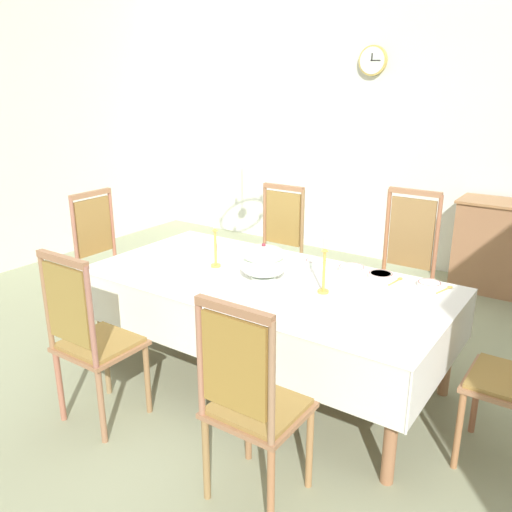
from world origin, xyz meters
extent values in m
cube|color=#979E7B|center=(0.00, 0.00, -0.02)|extent=(7.12, 5.85, 0.04)
cube|color=silver|center=(0.00, 2.97, 1.78)|extent=(7.12, 0.08, 3.55)
cylinder|color=#A07646|center=(-1.10, -0.51, 0.36)|extent=(0.07, 0.07, 0.71)
cylinder|color=#A06947|center=(1.10, -0.51, 0.36)|extent=(0.07, 0.07, 0.71)
cylinder|color=#98684E|center=(-1.10, 0.49, 0.36)|extent=(0.07, 0.07, 0.71)
cylinder|color=#9F6E4C|center=(1.10, 0.49, 0.36)|extent=(0.07, 0.07, 0.71)
cube|color=#A66D4E|center=(0.00, -0.01, 0.67)|extent=(2.27, 1.08, 0.08)
cube|color=#A2704D|center=(0.00, -0.01, 0.73)|extent=(2.39, 1.20, 0.03)
cube|color=white|center=(0.00, -0.01, 0.74)|extent=(2.41, 1.22, 0.00)
cube|color=white|center=(0.00, -0.61, 0.57)|extent=(2.41, 0.00, 0.34)
cube|color=white|center=(0.00, 0.60, 0.57)|extent=(2.41, 0.00, 0.34)
cube|color=white|center=(-1.20, -0.01, 0.57)|extent=(0.00, 1.22, 0.34)
cube|color=white|center=(1.20, -0.01, 0.57)|extent=(0.00, 1.22, 0.34)
cylinder|color=#997A50|center=(-0.76, -0.77, 0.24)|extent=(0.04, 0.04, 0.47)
cylinder|color=#997047|center=(-0.38, -0.77, 0.24)|extent=(0.04, 0.04, 0.47)
cylinder|color=#A96750|center=(-0.76, -1.13, 0.24)|extent=(0.04, 0.04, 0.47)
cylinder|color=#9C6E4E|center=(-0.38, -1.13, 0.24)|extent=(0.04, 0.04, 0.47)
cube|color=#A2704D|center=(-0.57, -0.95, 0.49)|extent=(0.44, 0.42, 0.03)
cube|color=olive|center=(-0.57, -0.95, 0.51)|extent=(0.40, 0.38, 0.02)
cylinder|color=#9F724E|center=(-0.76, -1.14, 0.79)|extent=(0.03, 0.03, 0.59)
cylinder|color=#9E6756|center=(-0.37, -1.14, 0.79)|extent=(0.03, 0.03, 0.59)
cube|color=olive|center=(-0.57, -1.14, 0.82)|extent=(0.34, 0.02, 0.45)
cube|color=#A2704D|center=(-0.57, -1.14, 1.09)|extent=(0.40, 0.04, 0.04)
cylinder|color=#A1774D|center=(-0.38, 0.75, 0.24)|extent=(0.04, 0.04, 0.47)
cylinder|color=#9F7657|center=(-0.76, 0.75, 0.24)|extent=(0.04, 0.04, 0.47)
cylinder|color=#A2704B|center=(-0.38, 1.11, 0.24)|extent=(0.04, 0.04, 0.47)
cylinder|color=#A97655|center=(-0.76, 1.11, 0.24)|extent=(0.04, 0.04, 0.47)
cube|color=#A2704D|center=(-0.57, 0.93, 0.49)|extent=(0.44, 0.42, 0.03)
cube|color=olive|center=(-0.57, 0.93, 0.51)|extent=(0.40, 0.38, 0.02)
cylinder|color=#99764B|center=(-0.37, 1.12, 0.81)|extent=(0.03, 0.03, 0.62)
cylinder|color=#A06F4B|center=(-0.76, 1.12, 0.81)|extent=(0.03, 0.03, 0.62)
cube|color=olive|center=(-0.57, 1.12, 0.84)|extent=(0.34, 0.02, 0.47)
cube|color=#A2704D|center=(-0.57, 1.12, 1.12)|extent=(0.40, 0.04, 0.04)
cylinder|color=#9E6D47|center=(0.39, -0.77, 0.24)|extent=(0.04, 0.04, 0.47)
cylinder|color=#A8784A|center=(0.77, -0.77, 0.24)|extent=(0.04, 0.04, 0.47)
cylinder|color=#9C7748|center=(0.39, -1.13, 0.24)|extent=(0.04, 0.04, 0.47)
cylinder|color=#A96F48|center=(0.77, -1.13, 0.24)|extent=(0.04, 0.04, 0.47)
cube|color=#A2704D|center=(0.58, -0.95, 0.49)|extent=(0.44, 0.42, 0.03)
cube|color=olive|center=(0.58, -0.95, 0.51)|extent=(0.40, 0.38, 0.02)
cylinder|color=#A97357|center=(0.39, -1.14, 0.79)|extent=(0.03, 0.03, 0.59)
cylinder|color=#9F7756|center=(0.78, -1.14, 0.79)|extent=(0.03, 0.03, 0.59)
cube|color=olive|center=(0.58, -1.14, 0.82)|extent=(0.34, 0.02, 0.45)
cube|color=#A2704D|center=(0.58, -1.14, 1.09)|extent=(0.40, 0.04, 0.04)
cylinder|color=#997A47|center=(0.77, 0.75, 0.24)|extent=(0.04, 0.04, 0.47)
cylinder|color=#99794F|center=(0.39, 0.75, 0.24)|extent=(0.04, 0.04, 0.47)
cylinder|color=#9A6C47|center=(0.77, 1.11, 0.24)|extent=(0.04, 0.04, 0.47)
cylinder|color=#987555|center=(0.39, 1.11, 0.24)|extent=(0.04, 0.04, 0.47)
cube|color=#A2704D|center=(0.58, 0.93, 0.49)|extent=(0.44, 0.42, 0.03)
cube|color=olive|center=(0.58, 0.93, 0.51)|extent=(0.40, 0.38, 0.02)
cylinder|color=#A7684A|center=(0.78, 1.12, 0.85)|extent=(0.03, 0.03, 0.71)
cylinder|color=#A96B46|center=(0.39, 1.12, 0.85)|extent=(0.03, 0.03, 0.71)
cube|color=olive|center=(0.58, 1.12, 0.89)|extent=(0.34, 0.02, 0.54)
cube|color=#A2704D|center=(0.58, 1.12, 1.21)|extent=(0.40, 0.04, 0.04)
cylinder|color=#A36D57|center=(-1.36, 0.18, 0.24)|extent=(0.04, 0.04, 0.47)
cylinder|color=#986D57|center=(-1.36, -0.20, 0.24)|extent=(0.04, 0.04, 0.47)
cylinder|color=#98764B|center=(-1.72, 0.18, 0.24)|extent=(0.04, 0.04, 0.47)
cylinder|color=#997746|center=(-1.72, -0.20, 0.24)|extent=(0.04, 0.04, 0.47)
cube|color=#A2704D|center=(-1.54, -0.01, 0.49)|extent=(0.42, 0.44, 0.03)
cube|color=olive|center=(-1.54, -0.01, 0.51)|extent=(0.38, 0.40, 0.02)
cylinder|color=#A96A52|center=(-1.73, 0.19, 0.81)|extent=(0.03, 0.03, 0.62)
cylinder|color=#A16854|center=(-1.73, -0.20, 0.81)|extent=(0.03, 0.03, 0.62)
cube|color=olive|center=(-1.73, -0.01, 0.84)|extent=(0.02, 0.34, 0.47)
cube|color=#A2704D|center=(-1.73, -0.01, 1.12)|extent=(0.04, 0.40, 0.04)
cylinder|color=#A97047|center=(1.36, -0.20, 0.24)|extent=(0.04, 0.04, 0.47)
cylinder|color=#A96849|center=(1.36, 0.18, 0.24)|extent=(0.04, 0.04, 0.47)
cube|color=#A2704D|center=(1.54, -0.01, 0.49)|extent=(0.42, 0.44, 0.03)
cube|color=olive|center=(1.54, -0.01, 0.51)|extent=(0.38, 0.40, 0.02)
cylinder|color=white|center=(-0.02, -0.01, 0.76)|extent=(0.17, 0.17, 0.02)
ellipsoid|color=white|center=(-0.02, -0.01, 0.84)|extent=(0.31, 0.31, 0.14)
ellipsoid|color=white|center=(-0.02, -0.01, 0.92)|extent=(0.28, 0.28, 0.11)
sphere|color=maroon|center=(-0.02, -0.01, 0.98)|extent=(0.03, 0.03, 0.03)
cylinder|color=gold|center=(-0.43, -0.01, 0.75)|extent=(0.07, 0.07, 0.02)
cylinder|color=gold|center=(-0.43, -0.01, 0.89)|extent=(0.02, 0.02, 0.25)
cone|color=gold|center=(-0.43, -0.01, 1.02)|extent=(0.04, 0.04, 0.02)
cylinder|color=silver|center=(-0.43, -0.01, 1.08)|extent=(0.02, 0.02, 0.10)
cylinder|color=gold|center=(0.43, -0.01, 0.75)|extent=(0.07, 0.07, 0.02)
cylinder|color=gold|center=(0.43, -0.01, 0.89)|extent=(0.02, 0.02, 0.26)
cone|color=gold|center=(0.43, -0.01, 1.03)|extent=(0.04, 0.04, 0.02)
cylinder|color=silver|center=(0.43, -0.01, 1.09)|extent=(0.02, 0.02, 0.10)
cylinder|color=white|center=(0.94, 0.47, 0.76)|extent=(0.15, 0.15, 0.03)
cylinder|color=white|center=(0.94, 0.47, 0.76)|extent=(0.12, 0.12, 0.02)
torus|color=maroon|center=(0.94, 0.47, 0.77)|extent=(0.15, 0.15, 0.01)
cylinder|color=white|center=(0.62, 0.44, 0.76)|extent=(0.16, 0.16, 0.03)
cylinder|color=white|center=(0.62, 0.44, 0.77)|extent=(0.13, 0.13, 0.02)
torus|color=maroon|center=(0.62, 0.44, 0.78)|extent=(0.16, 0.16, 0.01)
cylinder|color=white|center=(0.42, 0.43, 0.77)|extent=(0.18, 0.18, 0.04)
cylinder|color=white|center=(0.42, 0.43, 0.77)|extent=(0.15, 0.15, 0.03)
torus|color=maroon|center=(0.42, 0.43, 0.79)|extent=(0.17, 0.17, 0.01)
cylinder|color=white|center=(0.14, 0.43, 0.76)|extent=(0.15, 0.15, 0.03)
cylinder|color=white|center=(0.14, 0.43, 0.77)|extent=(0.12, 0.12, 0.02)
torus|color=maroon|center=(0.14, 0.43, 0.78)|extent=(0.15, 0.15, 0.01)
cube|color=gold|center=(1.03, 0.44, 0.75)|extent=(0.05, 0.14, 0.00)
ellipsoid|color=gold|center=(1.06, 0.52, 0.75)|extent=(0.03, 0.05, 0.01)
cube|color=gold|center=(0.73, 0.40, 0.75)|extent=(0.03, 0.14, 0.00)
ellipsoid|color=gold|center=(0.74, 0.49, 0.75)|extent=(0.03, 0.05, 0.01)
cube|color=#9A6B4E|center=(0.93, 2.87, 0.44)|extent=(0.59, 0.01, 0.70)
cylinder|color=#D1B251|center=(-0.57, 2.90, 2.19)|extent=(0.31, 0.05, 0.31)
cylinder|color=white|center=(-0.57, 2.87, 2.19)|extent=(0.28, 0.01, 0.28)
cube|color=black|center=(-0.57, 2.86, 2.23)|extent=(0.01, 0.00, 0.08)
cube|color=black|center=(-0.53, 2.86, 2.19)|extent=(0.11, 0.00, 0.01)
camera|label=1|loc=(1.83, -2.78, 2.01)|focal=37.42mm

